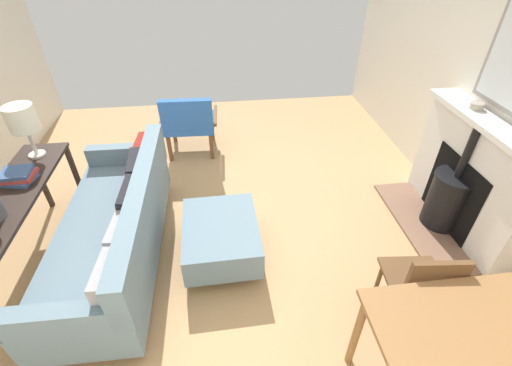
{
  "coord_description": "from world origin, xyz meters",
  "views": [
    {
      "loc": [
        -0.03,
        2.61,
        2.4
      ],
      "look_at": [
        -0.31,
        0.32,
        0.67
      ],
      "focal_mm": 24.48,
      "sensor_mm": 36.0,
      "label": 1
    }
  ],
  "objects_px": {
    "table_lamp_near_end": "(22,120)",
    "sofa": "(118,228)",
    "mantel_bowl_near": "(477,105)",
    "dining_chair_near_fireplace": "(422,285)",
    "book_stack": "(18,176)",
    "dining_table": "(483,352)",
    "console_table": "(11,208)",
    "fireplace": "(464,183)",
    "armchair_accent": "(189,121)",
    "ottoman": "(221,236)"
  },
  "relations": [
    {
      "from": "armchair_accent",
      "to": "book_stack",
      "type": "bearing_deg",
      "value": 48.64
    },
    {
      "from": "dining_table",
      "to": "table_lamp_near_end",
      "type": "bearing_deg",
      "value": -36.1
    },
    {
      "from": "book_stack",
      "to": "fireplace",
      "type": "bearing_deg",
      "value": 177.22
    },
    {
      "from": "console_table",
      "to": "dining_table",
      "type": "relative_size",
      "value": 1.54
    },
    {
      "from": "fireplace",
      "to": "armchair_accent",
      "type": "bearing_deg",
      "value": -32.74
    },
    {
      "from": "fireplace",
      "to": "armchair_accent",
      "type": "height_order",
      "value": "fireplace"
    },
    {
      "from": "fireplace",
      "to": "mantel_bowl_near",
      "type": "relative_size",
      "value": 12.6
    },
    {
      "from": "armchair_accent",
      "to": "dining_table",
      "type": "relative_size",
      "value": 0.74
    },
    {
      "from": "dining_chair_near_fireplace",
      "to": "book_stack",
      "type": "bearing_deg",
      "value": -22.43
    },
    {
      "from": "table_lamp_near_end",
      "to": "mantel_bowl_near",
      "type": "bearing_deg",
      "value": 175.26
    },
    {
      "from": "fireplace",
      "to": "table_lamp_near_end",
      "type": "height_order",
      "value": "table_lamp_near_end"
    },
    {
      "from": "mantel_bowl_near",
      "to": "armchair_accent",
      "type": "distance_m",
      "value": 2.99
    },
    {
      "from": "mantel_bowl_near",
      "to": "book_stack",
      "type": "xyz_separation_m",
      "value": [
        3.84,
        0.07,
        -0.36
      ]
    },
    {
      "from": "mantel_bowl_near",
      "to": "ottoman",
      "type": "relative_size",
      "value": 0.14
    },
    {
      "from": "armchair_accent",
      "to": "dining_table",
      "type": "height_order",
      "value": "armchair_accent"
    },
    {
      "from": "mantel_bowl_near",
      "to": "dining_chair_near_fireplace",
      "type": "distance_m",
      "value": 1.72
    },
    {
      "from": "sofa",
      "to": "ottoman",
      "type": "height_order",
      "value": "sofa"
    },
    {
      "from": "armchair_accent",
      "to": "sofa",
      "type": "bearing_deg",
      "value": 71.88
    },
    {
      "from": "mantel_bowl_near",
      "to": "sofa",
      "type": "bearing_deg",
      "value": 5.66
    },
    {
      "from": "book_stack",
      "to": "dining_table",
      "type": "xyz_separation_m",
      "value": [
        -2.88,
        1.71,
        -0.14
      ]
    },
    {
      "from": "console_table",
      "to": "table_lamp_near_end",
      "type": "bearing_deg",
      "value": -90.0
    },
    {
      "from": "console_table",
      "to": "book_stack",
      "type": "xyz_separation_m",
      "value": [
        -0.0,
        -0.24,
        0.13
      ]
    },
    {
      "from": "fireplace",
      "to": "mantel_bowl_near",
      "type": "distance_m",
      "value": 0.69
    },
    {
      "from": "armchair_accent",
      "to": "fireplace",
      "type": "bearing_deg",
      "value": 147.26
    },
    {
      "from": "book_stack",
      "to": "dining_chair_near_fireplace",
      "type": "height_order",
      "value": "book_stack"
    },
    {
      "from": "fireplace",
      "to": "sofa",
      "type": "height_order",
      "value": "fireplace"
    },
    {
      "from": "fireplace",
      "to": "console_table",
      "type": "relative_size",
      "value": 0.86
    },
    {
      "from": "sofa",
      "to": "ottoman",
      "type": "relative_size",
      "value": 2.5
    },
    {
      "from": "table_lamp_near_end",
      "to": "ottoman",
      "type": "bearing_deg",
      "value": 155.82
    },
    {
      "from": "table_lamp_near_end",
      "to": "dining_chair_near_fireplace",
      "type": "relative_size",
      "value": 0.58
    },
    {
      "from": "table_lamp_near_end",
      "to": "sofa",
      "type": "bearing_deg",
      "value": 139.03
    },
    {
      "from": "fireplace",
      "to": "ottoman",
      "type": "relative_size",
      "value": 1.82
    },
    {
      "from": "console_table",
      "to": "dining_table",
      "type": "bearing_deg",
      "value": 152.98
    },
    {
      "from": "mantel_bowl_near",
      "to": "book_stack",
      "type": "height_order",
      "value": "mantel_bowl_near"
    },
    {
      "from": "book_stack",
      "to": "console_table",
      "type": "bearing_deg",
      "value": 89.38
    },
    {
      "from": "sofa",
      "to": "dining_chair_near_fireplace",
      "type": "bearing_deg",
      "value": 156.28
    },
    {
      "from": "mantel_bowl_near",
      "to": "dining_chair_near_fireplace",
      "type": "bearing_deg",
      "value": 52.22
    },
    {
      "from": "table_lamp_near_end",
      "to": "dining_table",
      "type": "xyz_separation_m",
      "value": [
        -2.88,
        2.1,
        -0.44
      ]
    },
    {
      "from": "mantel_bowl_near",
      "to": "dining_table",
      "type": "bearing_deg",
      "value": 61.57
    },
    {
      "from": "ottoman",
      "to": "dining_table",
      "type": "xyz_separation_m",
      "value": [
        -1.31,
        1.39,
        0.41
      ]
    },
    {
      "from": "console_table",
      "to": "dining_table",
      "type": "distance_m",
      "value": 3.24
    },
    {
      "from": "sofa",
      "to": "console_table",
      "type": "distance_m",
      "value": 0.78
    },
    {
      "from": "sofa",
      "to": "dining_table",
      "type": "relative_size",
      "value": 1.82
    },
    {
      "from": "armchair_accent",
      "to": "book_stack",
      "type": "height_order",
      "value": "book_stack"
    },
    {
      "from": "ottoman",
      "to": "dining_chair_near_fireplace",
      "type": "height_order",
      "value": "dining_chair_near_fireplace"
    },
    {
      "from": "sofa",
      "to": "dining_chair_near_fireplace",
      "type": "height_order",
      "value": "dining_chair_near_fireplace"
    },
    {
      "from": "mantel_bowl_near",
      "to": "dining_chair_near_fireplace",
      "type": "relative_size",
      "value": 0.14
    },
    {
      "from": "console_table",
      "to": "dining_table",
      "type": "xyz_separation_m",
      "value": [
        -2.88,
        1.47,
        -0.01
      ]
    },
    {
      "from": "fireplace",
      "to": "book_stack",
      "type": "xyz_separation_m",
      "value": [
        3.81,
        -0.18,
        0.28
      ]
    },
    {
      "from": "armchair_accent",
      "to": "book_stack",
      "type": "xyz_separation_m",
      "value": [
        1.27,
        1.45,
        0.31
      ]
    }
  ]
}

